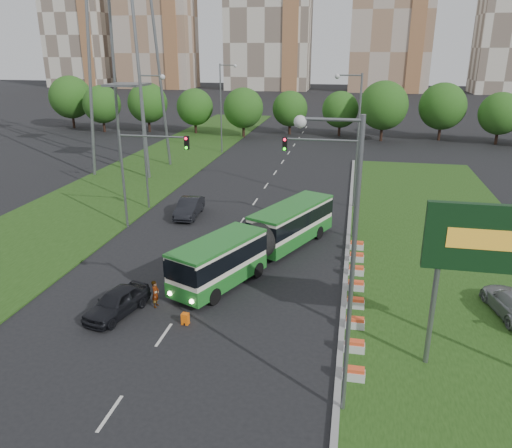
% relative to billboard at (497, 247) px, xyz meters
% --- Properties ---
extents(ground, '(360.00, 360.00, 0.00)m').
position_rel_billboard_xyz_m(ground, '(-12.25, 6.00, -6.16)').
color(ground, black).
rests_on(ground, ground).
extents(grass_median, '(14.00, 60.00, 0.15)m').
position_rel_billboard_xyz_m(grass_median, '(0.75, 14.00, -6.09)').
color(grass_median, '#1F4112').
rests_on(grass_median, ground).
extents(median_kerb, '(0.30, 60.00, 0.18)m').
position_rel_billboard_xyz_m(median_kerb, '(-6.20, 14.00, -6.07)').
color(median_kerb, gray).
rests_on(median_kerb, ground).
extents(left_verge, '(12.00, 110.00, 0.10)m').
position_rel_billboard_xyz_m(left_verge, '(-30.25, 31.00, -6.11)').
color(left_verge, '#1F4112').
rests_on(left_verge, ground).
extents(lane_markings, '(0.20, 100.00, 0.01)m').
position_rel_billboard_xyz_m(lane_markings, '(-15.25, 26.00, -6.16)').
color(lane_markings, beige).
rests_on(lane_markings, ground).
extents(flower_planters, '(1.10, 15.90, 0.60)m').
position_rel_billboard_xyz_m(flower_planters, '(-5.55, 5.70, -5.71)').
color(flower_planters, silver).
rests_on(flower_planters, grass_median).
extents(billboard, '(6.00, 0.37, 8.00)m').
position_rel_billboard_xyz_m(billboard, '(0.00, 0.00, 0.00)').
color(billboard, slate).
rests_on(billboard, ground).
extents(traffic_mast_median, '(5.76, 0.32, 8.00)m').
position_rel_billboard_xyz_m(traffic_mast_median, '(-7.47, 16.00, -0.81)').
color(traffic_mast_median, slate).
rests_on(traffic_mast_median, ground).
extents(traffic_mast_left, '(5.76, 0.32, 8.00)m').
position_rel_billboard_xyz_m(traffic_mast_left, '(-22.63, 15.00, -0.81)').
color(traffic_mast_left, slate).
rests_on(traffic_mast_left, ground).
extents(street_lamps, '(36.00, 60.00, 12.00)m').
position_rel_billboard_xyz_m(street_lamps, '(-15.25, 16.00, -0.16)').
color(street_lamps, slate).
rests_on(street_lamps, ground).
extents(tree_line, '(120.00, 8.00, 9.00)m').
position_rel_billboard_xyz_m(tree_line, '(-2.25, 61.00, -1.66)').
color(tree_line, '#215416').
rests_on(tree_line, ground).
extents(apartment_tower_west, '(26.00, 15.00, 48.00)m').
position_rel_billboard_xyz_m(apartment_tower_west, '(-77.25, 156.00, 17.84)').
color(apartment_tower_west, '#B8A694').
rests_on(apartment_tower_west, ground).
extents(apartment_tower_cwest, '(28.00, 15.00, 52.00)m').
position_rel_billboard_xyz_m(apartment_tower_cwest, '(-37.25, 156.00, 19.84)').
color(apartment_tower_cwest, beige).
rests_on(apartment_tower_cwest, ground).
extents(apartment_tower_ceast, '(25.00, 15.00, 50.00)m').
position_rel_billboard_xyz_m(apartment_tower_ceast, '(2.75, 156.00, 18.84)').
color(apartment_tower_ceast, '#B8A694').
rests_on(apartment_tower_ceast, ground).
extents(midrise_west, '(22.00, 14.00, 36.00)m').
position_rel_billboard_xyz_m(midrise_west, '(-107.25, 156.00, 11.84)').
color(midrise_west, beige).
rests_on(midrise_west, ground).
extents(articulated_bus, '(2.53, 16.26, 2.68)m').
position_rel_billboard_xyz_m(articulated_bus, '(-12.29, 10.28, -4.53)').
color(articulated_bus, silver).
rests_on(articulated_bus, ground).
extents(car_left_near, '(2.77, 4.65, 1.48)m').
position_rel_billboard_xyz_m(car_left_near, '(-18.54, 1.53, -5.42)').
color(car_left_near, black).
rests_on(car_left_near, ground).
extents(car_left_far, '(2.00, 4.96, 1.60)m').
position_rel_billboard_xyz_m(car_left_far, '(-20.07, 18.63, -5.36)').
color(car_left_far, black).
rests_on(car_left_far, ground).
extents(pedestrian, '(0.39, 0.59, 1.61)m').
position_rel_billboard_xyz_m(pedestrian, '(-16.78, 2.78, -5.36)').
color(pedestrian, gray).
rests_on(pedestrian, ground).
extents(shopping_trolley, '(0.37, 0.39, 0.64)m').
position_rel_billboard_xyz_m(shopping_trolley, '(-14.49, 1.24, -5.85)').
color(shopping_trolley, '#FF660D').
rests_on(shopping_trolley, ground).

